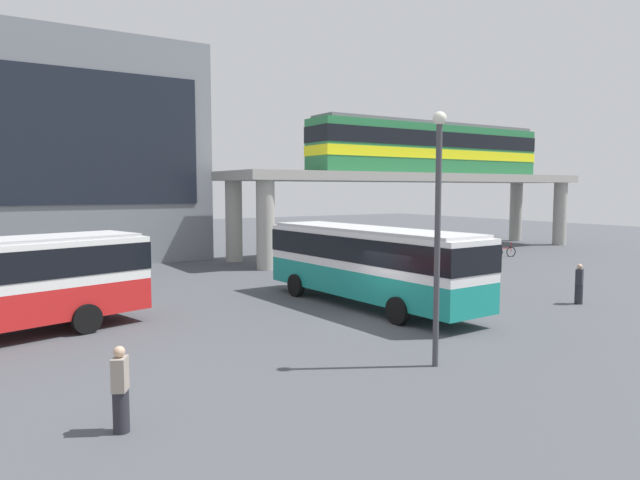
{
  "coord_description": "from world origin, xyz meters",
  "views": [
    {
      "loc": [
        -13.09,
        -16.0,
        4.81
      ],
      "look_at": [
        2.53,
        8.56,
        2.2
      ],
      "focal_mm": 32.3,
      "sensor_mm": 36.0,
      "label": 1
    }
  ],
  "objects": [
    {
      "name": "lamp_post",
      "position": [
        -2.26,
        -4.81,
        3.99
      ],
      "size": [
        0.36,
        0.36,
        6.82
      ],
      "color": "#3F3F44",
      "rests_on": "ground_plane"
    },
    {
      "name": "bicycle_orange",
      "position": [
        9.23,
        12.88,
        0.36
      ],
      "size": [
        1.68,
        0.72,
        1.04
      ],
      "color": "black",
      "rests_on": "ground_plane"
    },
    {
      "name": "train",
      "position": [
        17.63,
        16.67,
        7.88
      ],
      "size": [
        20.62,
        2.96,
        3.84
      ],
      "color": "#26723F",
      "rests_on": "elevated_platform"
    },
    {
      "name": "ground_plane",
      "position": [
        0.0,
        10.0,
        0.0
      ],
      "size": [
        120.0,
        120.0,
        0.0
      ],
      "primitive_type": "plane",
      "color": "#47494F"
    },
    {
      "name": "bicycle_silver",
      "position": [
        14.63,
        11.39,
        0.36
      ],
      "size": [
        1.78,
        0.28,
        1.04
      ],
      "color": "black",
      "rests_on": "ground_plane"
    },
    {
      "name": "bicycle_red",
      "position": [
        19.5,
        10.98,
        0.36
      ],
      "size": [
        1.74,
        0.55,
        1.04
      ],
      "color": "black",
      "rests_on": "ground_plane"
    },
    {
      "name": "bus_main",
      "position": [
        1.06,
        2.56,
        1.99
      ],
      "size": [
        3.17,
        11.16,
        3.22
      ],
      "color": "teal",
      "rests_on": "ground_plane"
    },
    {
      "name": "station_building",
      "position": [
        -9.79,
        26.66,
        7.13
      ],
      "size": [
        22.82,
        12.27,
        14.26
      ],
      "color": "slate",
      "rests_on": "ground_plane"
    },
    {
      "name": "pedestrian_at_kerb",
      "position": [
        8.75,
        -1.81,
        0.79
      ],
      "size": [
        0.47,
        0.4,
        1.68
      ],
      "color": "#26262D",
      "rests_on": "ground_plane"
    },
    {
      "name": "pedestrian_waiting_near_stop",
      "position": [
        -10.5,
        -4.61,
        0.82
      ],
      "size": [
        0.42,
        0.48,
        1.74
      ],
      "color": "#26262D",
      "rests_on": "ground_plane"
    },
    {
      "name": "elevated_platform",
      "position": [
        16.47,
        16.67,
        5.06
      ],
      "size": [
        30.51,
        6.17,
        5.91
      ],
      "color": "#9E9B93",
      "rests_on": "ground_plane"
    }
  ]
}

